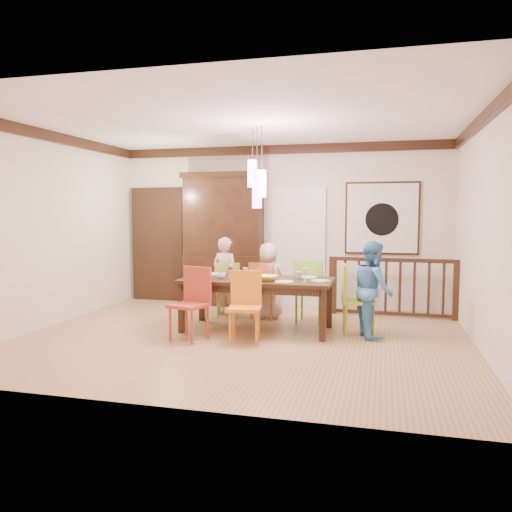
% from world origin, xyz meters
% --- Properties ---
extents(floor, '(6.00, 6.00, 0.00)m').
position_xyz_m(floor, '(0.00, 0.00, 0.00)').
color(floor, '#9A764A').
rests_on(floor, ground).
extents(ceiling, '(6.00, 6.00, 0.00)m').
position_xyz_m(ceiling, '(0.00, 0.00, 2.90)').
color(ceiling, white).
rests_on(ceiling, wall_back).
extents(wall_back, '(6.00, 0.00, 6.00)m').
position_xyz_m(wall_back, '(0.00, 2.50, 1.45)').
color(wall_back, beige).
rests_on(wall_back, floor).
extents(wall_left, '(0.00, 5.00, 5.00)m').
position_xyz_m(wall_left, '(-3.00, 0.00, 1.45)').
color(wall_left, beige).
rests_on(wall_left, floor).
extents(wall_right, '(0.00, 5.00, 5.00)m').
position_xyz_m(wall_right, '(3.00, 0.00, 1.45)').
color(wall_right, beige).
rests_on(wall_right, floor).
extents(crown_molding, '(6.00, 5.00, 0.16)m').
position_xyz_m(crown_molding, '(0.00, 0.00, 2.82)').
color(crown_molding, black).
rests_on(crown_molding, wall_back).
extents(panel_door, '(1.04, 0.07, 2.24)m').
position_xyz_m(panel_door, '(-2.40, 2.45, 1.05)').
color(panel_door, black).
rests_on(panel_door, wall_back).
extents(white_doorway, '(0.97, 0.05, 2.22)m').
position_xyz_m(white_doorway, '(0.35, 2.46, 1.05)').
color(white_doorway, silver).
rests_on(white_doorway, wall_back).
extents(painting, '(1.25, 0.06, 1.25)m').
position_xyz_m(painting, '(1.80, 2.46, 1.60)').
color(painting, black).
rests_on(painting, wall_back).
extents(pendant_cluster, '(0.27, 0.21, 1.14)m').
position_xyz_m(pendant_cluster, '(0.08, 0.49, 2.11)').
color(pendant_cluster, '#EA46A5').
rests_on(pendant_cluster, ceiling).
extents(dining_table, '(2.15, 0.98, 0.75)m').
position_xyz_m(dining_table, '(0.08, 0.49, 0.67)').
color(dining_table, black).
rests_on(dining_table, floor).
extents(chair_far_left, '(0.42, 0.42, 0.90)m').
position_xyz_m(chair_far_left, '(-0.57, 1.29, 0.52)').
color(chair_far_left, '#96B734').
rests_on(chair_far_left, floor).
extents(chair_far_mid, '(0.45, 0.45, 0.91)m').
position_xyz_m(chair_far_mid, '(0.01, 1.30, 0.52)').
color(chair_far_mid, '#C45828').
rests_on(chair_far_mid, floor).
extents(chair_far_right, '(0.48, 0.48, 0.99)m').
position_xyz_m(chair_far_right, '(0.76, 1.18, 0.56)').
color(chair_far_right, '#71AD2D').
rests_on(chair_far_right, floor).
extents(chair_near_left, '(0.53, 0.53, 0.97)m').
position_xyz_m(chair_near_left, '(-0.66, -0.29, 0.55)').
color(chair_near_left, '#A43524').
rests_on(chair_near_left, floor).
extents(chair_near_mid, '(0.48, 0.48, 0.92)m').
position_xyz_m(chair_near_mid, '(0.09, -0.21, 0.53)').
color(chair_near_mid, orange).
rests_on(chair_near_mid, floor).
extents(chair_end_right, '(0.50, 0.50, 0.99)m').
position_xyz_m(chair_end_right, '(1.52, 0.54, 0.56)').
color(chair_end_right, '#8BA522').
rests_on(chair_end_right, floor).
extents(china_hutch, '(1.53, 0.46, 2.42)m').
position_xyz_m(china_hutch, '(-1.01, 2.30, 1.21)').
color(china_hutch, black).
rests_on(china_hutch, floor).
extents(balustrade, '(2.08, 0.16, 0.96)m').
position_xyz_m(balustrade, '(2.00, 1.95, 0.50)').
color(balustrade, black).
rests_on(balustrade, floor).
extents(person_far_left, '(0.54, 0.42, 1.30)m').
position_xyz_m(person_far_left, '(-0.68, 1.37, 0.65)').
color(person_far_left, beige).
rests_on(person_far_left, floor).
extents(person_far_mid, '(0.62, 0.43, 1.22)m').
position_xyz_m(person_far_mid, '(0.06, 1.34, 0.61)').
color(person_far_mid, '#C9B398').
rests_on(person_far_mid, floor).
extents(person_end_right, '(0.67, 0.76, 1.32)m').
position_xyz_m(person_end_right, '(1.71, 0.52, 0.66)').
color(person_end_right, '#4789C7').
rests_on(person_end_right, floor).
extents(serving_bowl, '(0.30, 0.30, 0.07)m').
position_xyz_m(serving_bowl, '(0.27, 0.32, 0.79)').
color(serving_bowl, yellow).
rests_on(serving_bowl, dining_table).
extents(small_bowl, '(0.22, 0.22, 0.06)m').
position_xyz_m(small_bowl, '(-0.17, 0.53, 0.78)').
color(small_bowl, white).
rests_on(small_bowl, dining_table).
extents(cup_left, '(0.13, 0.13, 0.09)m').
position_xyz_m(cup_left, '(-0.41, 0.35, 0.80)').
color(cup_left, silver).
rests_on(cup_left, dining_table).
extents(cup_right, '(0.11, 0.11, 0.10)m').
position_xyz_m(cup_right, '(0.65, 0.65, 0.80)').
color(cup_right, silver).
rests_on(cup_right, dining_table).
extents(plate_far_left, '(0.26, 0.26, 0.01)m').
position_xyz_m(plate_far_left, '(-0.67, 0.83, 0.76)').
color(plate_far_left, white).
rests_on(plate_far_left, dining_table).
extents(plate_far_mid, '(0.26, 0.26, 0.01)m').
position_xyz_m(plate_far_mid, '(0.15, 0.78, 0.76)').
color(plate_far_mid, white).
rests_on(plate_far_mid, dining_table).
extents(plate_far_right, '(0.26, 0.26, 0.01)m').
position_xyz_m(plate_far_right, '(0.79, 0.77, 0.76)').
color(plate_far_right, white).
rests_on(plate_far_right, dining_table).
extents(plate_near_left, '(0.26, 0.26, 0.01)m').
position_xyz_m(plate_near_left, '(-0.64, 0.19, 0.76)').
color(plate_near_left, white).
rests_on(plate_near_left, dining_table).
extents(plate_near_mid, '(0.26, 0.26, 0.01)m').
position_xyz_m(plate_near_mid, '(0.54, 0.21, 0.76)').
color(plate_near_mid, white).
rests_on(plate_near_mid, dining_table).
extents(plate_end_right, '(0.26, 0.26, 0.01)m').
position_xyz_m(plate_end_right, '(1.00, 0.43, 0.76)').
color(plate_end_right, white).
rests_on(plate_end_right, dining_table).
extents(wine_glass_a, '(0.08, 0.08, 0.19)m').
position_xyz_m(wine_glass_a, '(-0.35, 0.58, 0.84)').
color(wine_glass_a, '#590C19').
rests_on(wine_glass_a, dining_table).
extents(wine_glass_b, '(0.08, 0.08, 0.19)m').
position_xyz_m(wine_glass_b, '(0.23, 0.71, 0.84)').
color(wine_glass_b, silver).
rests_on(wine_glass_b, dining_table).
extents(wine_glass_c, '(0.08, 0.08, 0.19)m').
position_xyz_m(wine_glass_c, '(-0.01, 0.18, 0.84)').
color(wine_glass_c, '#590C19').
rests_on(wine_glass_c, dining_table).
extents(wine_glass_d, '(0.08, 0.08, 0.19)m').
position_xyz_m(wine_glass_d, '(0.81, 0.30, 0.84)').
color(wine_glass_d, silver).
rests_on(wine_glass_d, dining_table).
extents(napkin, '(0.18, 0.14, 0.01)m').
position_xyz_m(napkin, '(0.06, 0.18, 0.76)').
color(napkin, '#D83359').
rests_on(napkin, dining_table).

